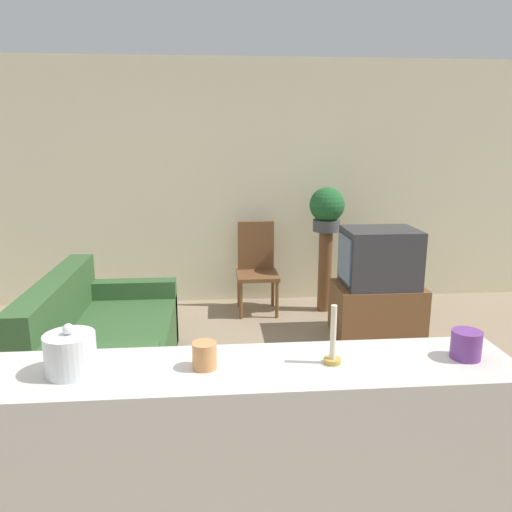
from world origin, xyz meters
TOP-DOWN VIEW (x-y plane):
  - ground_plane at (0.00, 0.00)m, footprint 14.00×14.00m
  - wall_back at (0.00, 3.43)m, footprint 9.00×0.06m
  - couch at (-0.86, 1.43)m, footprint 0.93×1.62m
  - tv_stand at (1.55, 2.21)m, footprint 0.82×0.56m
  - television at (1.54, 2.21)m, footprint 0.68×0.53m
  - wooden_chair at (0.46, 3.03)m, footprint 0.44×0.44m
  - plant_stand at (1.20, 2.95)m, footprint 0.15×0.15m
  - potted_plant at (1.20, 2.95)m, footprint 0.37×0.37m
  - foreground_counter at (0.00, -0.38)m, footprint 2.44×0.44m
  - decorative_bowl at (-0.55, -0.38)m, footprint 0.19×0.19m
  - candle_jar at (-0.04, -0.38)m, footprint 0.10×0.10m
  - candlestick at (0.47, -0.38)m, footprint 0.07×0.07m
  - coffee_tin at (1.03, -0.38)m, footprint 0.12×0.12m

SIDE VIEW (x-z plane):
  - ground_plane at x=0.00m, z-range 0.00..0.00m
  - tv_stand at x=1.55m, z-range 0.00..0.50m
  - couch at x=-0.86m, z-range -0.13..0.72m
  - plant_stand at x=1.20m, z-range 0.00..0.89m
  - foreground_counter at x=0.00m, z-range 0.00..0.98m
  - wooden_chair at x=0.46m, z-range 0.03..1.00m
  - television at x=1.54m, z-range 0.50..1.04m
  - candle_jar at x=-0.04m, z-range 0.98..1.08m
  - coffee_tin at x=1.03m, z-range 0.98..1.09m
  - candlestick at x=0.47m, z-range 0.93..1.18m
  - decorative_bowl at x=-0.55m, z-range 0.96..1.16m
  - potted_plant at x=1.20m, z-range 0.90..1.36m
  - wall_back at x=0.00m, z-range 0.00..2.70m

